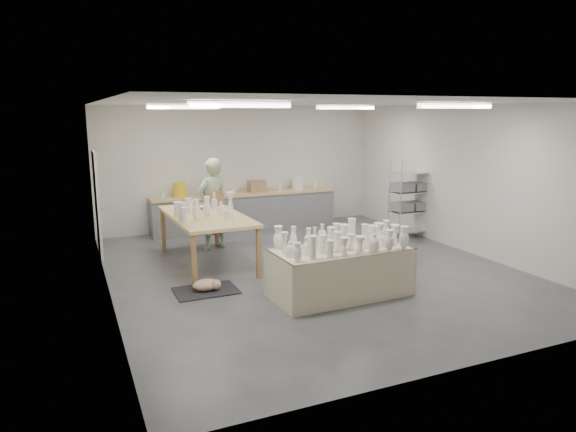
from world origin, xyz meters
name	(u,v)px	position (x,y,z in m)	size (l,w,h in m)	color
room	(305,158)	(-0.11, 0.08, 2.06)	(8.00, 8.02, 3.00)	#424449
back_counter	(245,209)	(-0.01, 3.68, 0.49)	(4.60, 0.60, 1.24)	tan
wire_shelf	(410,198)	(3.20, 1.40, 0.92)	(0.88, 0.48, 1.80)	silver
drying_table	(341,269)	(-0.16, -1.38, 0.43)	(2.20, 1.10, 1.14)	olive
work_table	(206,214)	(-1.63, 1.19, 0.95)	(1.35, 2.60, 1.33)	tan
rug	(206,291)	(-2.06, -0.36, 0.01)	(1.00, 0.70, 0.02)	black
cat	(207,285)	(-2.04, -0.37, 0.11)	(0.47, 0.36, 0.19)	white
potter	(213,204)	(-1.24, 2.14, 0.96)	(0.70, 0.46, 1.92)	#96AA84
red_stool	(210,233)	(-1.24, 2.41, 0.28)	(0.33, 0.33, 0.31)	red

